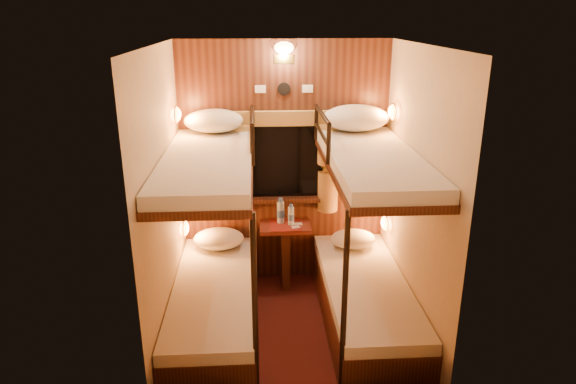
{
  "coord_description": "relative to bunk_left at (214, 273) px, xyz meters",
  "views": [
    {
      "loc": [
        -0.27,
        -3.8,
        2.61
      ],
      "look_at": [
        -0.02,
        0.15,
        1.23
      ],
      "focal_mm": 32.0,
      "sensor_mm": 36.0,
      "label": 1
    }
  ],
  "objects": [
    {
      "name": "wall_back",
      "position": [
        0.65,
        0.98,
        0.64
      ],
      "size": [
        2.4,
        0.0,
        2.4
      ],
      "primitive_type": "plane",
      "rotation": [
        1.57,
        0.0,
        0.0
      ],
      "color": "#C6B293",
      "rests_on": "floor"
    },
    {
      "name": "sachet_b",
      "position": [
        0.77,
        0.79,
        0.09
      ],
      "size": [
        0.08,
        0.06,
        0.01
      ],
      "primitive_type": "cube",
      "rotation": [
        0.0,
        0.0,
        0.03
      ],
      "color": "silver",
      "rests_on": "table"
    },
    {
      "name": "wall_right",
      "position": [
        1.65,
        -0.07,
        0.64
      ],
      "size": [
        0.0,
        2.4,
        2.4
      ],
      "primitive_type": "plane",
      "rotation": [
        1.57,
        0.0,
        -1.57
      ],
      "color": "#C6B293",
      "rests_on": "floor"
    },
    {
      "name": "table",
      "position": [
        0.65,
        0.78,
        -0.14
      ],
      "size": [
        0.5,
        0.34,
        0.66
      ],
      "color": "#581E14",
      "rests_on": "floor"
    },
    {
      "name": "back_fixtures",
      "position": [
        0.65,
        0.93,
        1.69
      ],
      "size": [
        0.54,
        0.09,
        0.48
      ],
      "color": "black",
      "rests_on": "back_panel"
    },
    {
      "name": "bottle_left",
      "position": [
        0.6,
        0.83,
        0.2
      ],
      "size": [
        0.08,
        0.08,
        0.26
      ],
      "rotation": [
        0.0,
        0.0,
        0.22
      ],
      "color": "#99BFE5",
      "rests_on": "table"
    },
    {
      "name": "bottle_right",
      "position": [
        0.7,
        0.77,
        0.19
      ],
      "size": [
        0.06,
        0.06,
        0.22
      ],
      "rotation": [
        0.0,
        0.0,
        -0.03
      ],
      "color": "#99BFE5",
      "rests_on": "table"
    },
    {
      "name": "pillow_upper_right",
      "position": [
        1.3,
        0.75,
        1.15
      ],
      "size": [
        0.61,
        0.44,
        0.24
      ],
      "primitive_type": "ellipsoid",
      "color": "white",
      "rests_on": "bunk_right"
    },
    {
      "name": "back_panel",
      "position": [
        0.65,
        0.97,
        0.64
      ],
      "size": [
        2.0,
        0.03,
        2.4
      ],
      "primitive_type": "cube",
      "color": "black",
      "rests_on": "floor"
    },
    {
      "name": "wall_front",
      "position": [
        0.65,
        -1.12,
        0.64
      ],
      "size": [
        2.4,
        0.0,
        2.4
      ],
      "primitive_type": "plane",
      "rotation": [
        -1.57,
        0.0,
        0.0
      ],
      "color": "#C6B293",
      "rests_on": "floor"
    },
    {
      "name": "reading_lamps",
      "position": [
        0.65,
        0.63,
        0.68
      ],
      "size": [
        2.0,
        0.2,
        1.25
      ],
      "color": "orange",
      "rests_on": "wall_left"
    },
    {
      "name": "curtains",
      "position": [
        0.65,
        0.9,
        0.71
      ],
      "size": [
        1.1,
        0.22,
        1.0
      ],
      "color": "olive",
      "rests_on": "back_panel"
    },
    {
      "name": "bunk_right",
      "position": [
        1.3,
        0.0,
        0.0
      ],
      "size": [
        0.72,
        1.9,
        1.82
      ],
      "color": "black",
      "rests_on": "floor"
    },
    {
      "name": "sachet_a",
      "position": [
        0.74,
        0.71,
        0.09
      ],
      "size": [
        0.1,
        0.08,
        0.01
      ],
      "primitive_type": "cube",
      "rotation": [
        0.0,
        0.0,
        0.3
      ],
      "color": "silver",
      "rests_on": "table"
    },
    {
      "name": "pillow_lower_left",
      "position": [
        -0.0,
        0.7,
        -0.01
      ],
      "size": [
        0.49,
        0.35,
        0.19
      ],
      "primitive_type": "ellipsoid",
      "color": "white",
      "rests_on": "bunk_left"
    },
    {
      "name": "pillow_lower_right",
      "position": [
        1.3,
        0.64,
        -0.02
      ],
      "size": [
        0.44,
        0.31,
        0.17
      ],
      "primitive_type": "ellipsoid",
      "color": "white",
      "rests_on": "bunk_right"
    },
    {
      "name": "pillow_upper_left",
      "position": [
        -0.0,
        0.77,
        1.13
      ],
      "size": [
        0.54,
        0.38,
        0.21
      ],
      "primitive_type": "ellipsoid",
      "color": "white",
      "rests_on": "bunk_left"
    },
    {
      "name": "window",
      "position": [
        0.65,
        0.94,
        0.62
      ],
      "size": [
        1.0,
        0.12,
        0.79
      ],
      "color": "black",
      "rests_on": "back_panel"
    },
    {
      "name": "ceiling",
      "position": [
        0.65,
        -0.07,
        1.84
      ],
      "size": [
        2.1,
        2.1,
        0.0
      ],
      "primitive_type": "plane",
      "rotation": [
        3.14,
        0.0,
        0.0
      ],
      "color": "silver",
      "rests_on": "wall_back"
    },
    {
      "name": "wall_left",
      "position": [
        -0.35,
        -0.07,
        0.64
      ],
      "size": [
        0.0,
        2.4,
        2.4
      ],
      "primitive_type": "plane",
      "rotation": [
        1.57,
        0.0,
        1.57
      ],
      "color": "#C6B293",
      "rests_on": "floor"
    },
    {
      "name": "floor",
      "position": [
        0.65,
        -0.07,
        -0.56
      ],
      "size": [
        2.1,
        2.1,
        0.0
      ],
      "primitive_type": "plane",
      "color": "#36120E",
      "rests_on": "ground"
    },
    {
      "name": "bunk_left",
      "position": [
        0.0,
        0.0,
        0.0
      ],
      "size": [
        0.72,
        1.9,
        1.82
      ],
      "color": "black",
      "rests_on": "floor"
    }
  ]
}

